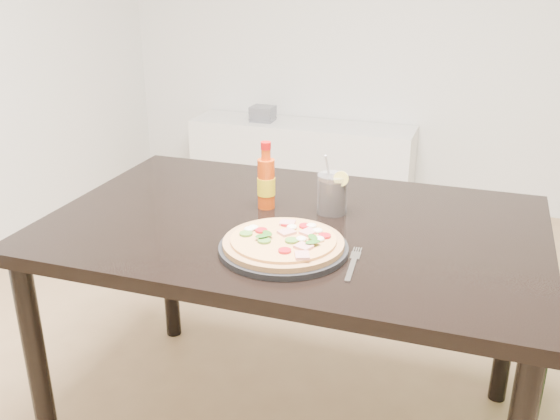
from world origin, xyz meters
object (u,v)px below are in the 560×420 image
(hot_sauce_bottle, at_px, (266,182))
(fork, at_px, (353,263))
(cola_cup, at_px, (332,194))
(pizza, at_px, (284,241))
(plate, at_px, (283,248))
(media_console, at_px, (301,162))
(dining_table, at_px, (293,247))

(hot_sauce_bottle, relative_size, fork, 1.08)
(cola_cup, bearing_deg, pizza, -99.54)
(plate, bearing_deg, pizza, 58.14)
(pizza, bearing_deg, cola_cup, 80.46)
(plate, distance_m, hot_sauce_bottle, 0.32)
(pizza, xyz_separation_m, media_console, (-0.64, 2.27, -0.53))
(plate, bearing_deg, dining_table, 100.22)
(fork, relative_size, media_console, 0.13)
(hot_sauce_bottle, height_order, media_console, hot_sauce_bottle)
(dining_table, height_order, media_console, dining_table)
(media_console, bearing_deg, plate, -74.28)
(plate, xyz_separation_m, fork, (0.19, -0.01, -0.01))
(plate, xyz_separation_m, media_console, (-0.64, 2.27, -0.51))
(hot_sauce_bottle, height_order, cola_cup, hot_sauce_bottle)
(cola_cup, distance_m, media_console, 2.16)
(plate, relative_size, cola_cup, 1.86)
(pizza, relative_size, hot_sauce_bottle, 1.52)
(hot_sauce_bottle, height_order, fork, hot_sauce_bottle)
(pizza, relative_size, media_console, 0.22)
(pizza, height_order, media_console, pizza)
(plate, height_order, cola_cup, cola_cup)
(dining_table, relative_size, fork, 7.42)
(dining_table, distance_m, fork, 0.32)
(cola_cup, relative_size, media_console, 0.13)
(pizza, relative_size, cola_cup, 1.74)
(cola_cup, relative_size, fork, 0.95)
(dining_table, xyz_separation_m, pizza, (0.04, -0.20, 0.11))
(plate, height_order, media_console, plate)
(dining_table, bearing_deg, media_console, 106.24)
(plate, distance_m, cola_cup, 0.31)
(pizza, xyz_separation_m, cola_cup, (0.05, 0.30, 0.03))
(cola_cup, height_order, fork, cola_cup)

